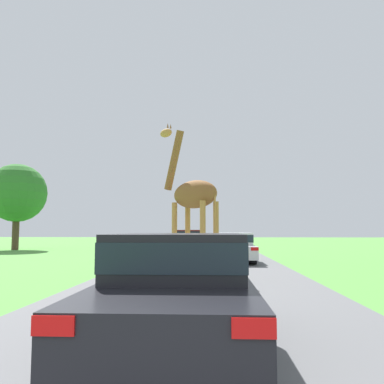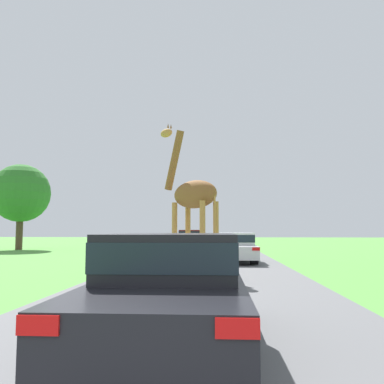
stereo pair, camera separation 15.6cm
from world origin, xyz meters
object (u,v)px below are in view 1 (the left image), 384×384
Objects in this scene: car_lead_maroon at (179,286)px; car_queue_left at (234,247)px; tree_centre_back at (17,193)px; giraffe_near_road at (192,199)px; car_queue_right at (190,241)px.

car_queue_left is (1.46, 14.05, -0.06)m from car_lead_maroon.
car_queue_left is at bearing -34.10° from tree_centre_back.
tree_centre_back reaches higher than giraffe_near_road.
car_queue_left is at bearing 84.06° from car_lead_maroon.
giraffe_near_road is 6.87m from car_queue_left.
giraffe_near_road is 7.82m from car_lead_maroon.
car_lead_maroon is at bearing -95.94° from car_queue_left.
car_queue_right is at bearing 46.20° from giraffe_near_road.
giraffe_near_road is 0.79× the size of tree_centre_back.
car_queue_left is (2.52, -6.85, -0.07)m from car_queue_right.
tree_centre_back is at bearing 163.44° from car_queue_right.
giraffe_near_road is 13.40m from car_queue_right.
car_queue_right is at bearing -16.56° from tree_centre_back.
tree_centre_back is at bearing 82.29° from giraffe_near_road.
car_queue_left is at bearing -69.78° from car_queue_right.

